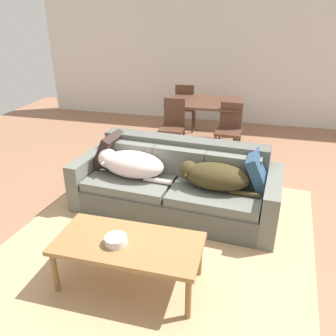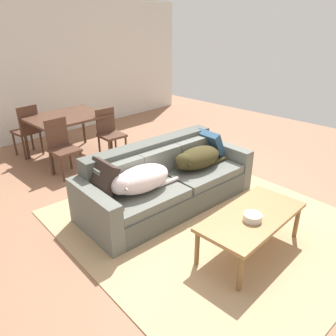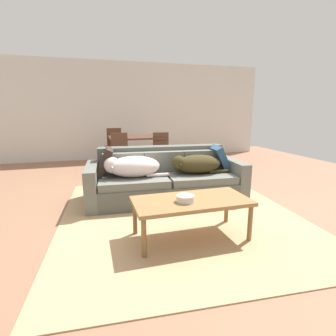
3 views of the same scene
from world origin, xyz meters
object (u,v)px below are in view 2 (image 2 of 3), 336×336
at_px(bowl_on_coffee_table, 252,217).
at_px(dining_chair_near_left, 62,145).
at_px(dog_on_left_cushion, 139,180).
at_px(dining_table, 67,119).
at_px(couch, 165,182).
at_px(throw_pillow_by_right_arm, 210,144).
at_px(coffee_table, 252,219).
at_px(throw_pillow_by_left_arm, 101,181).
at_px(dining_chair_near_right, 109,131).
at_px(dining_chair_far_left, 27,128).
at_px(dog_on_right_cushion, 197,158).

height_order(bowl_on_coffee_table, dining_chair_near_left, dining_chair_near_left).
xyz_separation_m(dog_on_left_cushion, dining_table, (0.50, 2.50, 0.12)).
bearing_deg(couch, throw_pillow_by_right_arm, 3.30).
height_order(coffee_table, bowl_on_coffee_table, bowl_on_coffee_table).
bearing_deg(throw_pillow_by_left_arm, dining_chair_near_right, 51.19).
xyz_separation_m(coffee_table, dining_chair_far_left, (-0.43, 4.31, 0.12)).
height_order(dog_on_left_cushion, dog_on_right_cushion, dog_on_left_cushion).
height_order(couch, coffee_table, couch).
bearing_deg(throw_pillow_by_right_arm, dining_table, 112.17).
xyz_separation_m(throw_pillow_by_right_arm, dining_chair_near_left, (-1.43, 1.82, -0.11)).
distance_m(dog_on_right_cushion, throw_pillow_by_left_arm, 1.41).
relative_size(couch, dog_on_left_cushion, 2.61).
relative_size(dog_on_left_cushion, dining_chair_far_left, 1.00).
relative_size(dog_on_left_cushion, dining_table, 0.74).
bearing_deg(dining_chair_near_left, throw_pillow_by_right_arm, -53.02).
distance_m(throw_pillow_by_left_arm, dining_chair_far_left, 2.84).
bearing_deg(throw_pillow_by_left_arm, dog_on_right_cushion, -11.94).
bearing_deg(bowl_on_coffee_table, dining_chair_far_left, 94.52).
relative_size(couch, throw_pillow_by_left_arm, 5.53).
bearing_deg(dog_on_right_cushion, dining_chair_near_left, 119.99).
bearing_deg(coffee_table, couch, 85.91).
bearing_deg(dining_table, dog_on_right_cushion, -79.00).
distance_m(dog_on_right_cushion, dining_chair_far_left, 3.26).
xyz_separation_m(coffee_table, dining_chair_near_right, (0.54, 3.20, 0.09)).
bearing_deg(dog_on_right_cushion, dog_on_left_cushion, -178.79).
height_order(dining_chair_near_left, dining_chair_far_left, dining_chair_far_left).
relative_size(dog_on_right_cushion, dining_table, 0.72).
relative_size(couch, throw_pillow_by_right_arm, 5.91).
height_order(dining_table, dining_chair_near_left, dining_chair_near_left).
xyz_separation_m(throw_pillow_by_left_arm, coffee_table, (0.83, -1.50, -0.22)).
distance_m(throw_pillow_by_left_arm, coffee_table, 1.73).
bearing_deg(throw_pillow_by_left_arm, dog_on_left_cushion, -31.75).
bearing_deg(dog_on_right_cushion, dining_table, 105.37).
xyz_separation_m(couch, dog_on_left_cushion, (-0.54, -0.11, 0.27)).
xyz_separation_m(dog_on_left_cushion, dog_on_right_cushion, (1.00, -0.06, -0.01)).
distance_m(throw_pillow_by_left_arm, bowl_on_coffee_table, 1.72).
distance_m(dog_on_left_cushion, dining_chair_near_right, 2.18).
bearing_deg(couch, dog_on_right_cushion, -15.89).
bearing_deg(dining_chair_near_right, throw_pillow_by_left_arm, -124.54).
bearing_deg(throw_pillow_by_left_arm, dining_table, 68.74).
distance_m(dog_on_left_cushion, throw_pillow_by_right_arm, 1.48).
distance_m(throw_pillow_by_right_arm, dining_chair_near_right, 1.91).
bearing_deg(dog_on_left_cushion, throw_pillow_by_right_arm, 8.00).
distance_m(dog_on_left_cushion, coffee_table, 1.35).
bearing_deg(dining_chair_near_right, throw_pillow_by_right_arm, -70.89).
xyz_separation_m(throw_pillow_by_left_arm, bowl_on_coffee_table, (0.74, -1.55, -0.13)).
relative_size(couch, dining_table, 1.94).
distance_m(dog_on_right_cushion, dining_chair_near_right, 2.00).
xyz_separation_m(throw_pillow_by_left_arm, throw_pillow_by_right_arm, (1.86, -0.14, -0.01)).
xyz_separation_m(dog_on_right_cushion, dining_table, (-0.50, 2.55, 0.13)).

